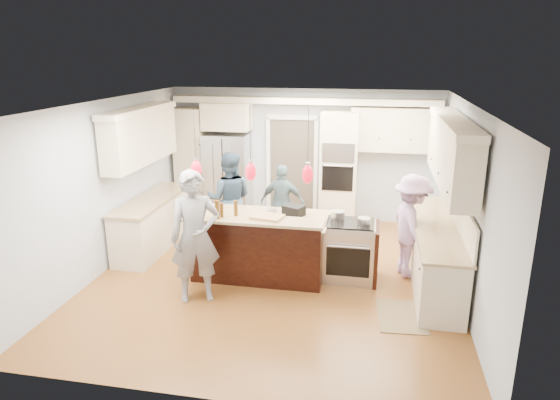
# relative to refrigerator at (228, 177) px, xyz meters

# --- Properties ---
(ground_plane) EXTENTS (6.00, 6.00, 0.00)m
(ground_plane) POSITION_rel_refrigerator_xyz_m (1.55, -2.64, -0.90)
(ground_plane) COLOR olive
(ground_plane) RESTS_ON ground
(room_shell) EXTENTS (5.54, 6.04, 2.72)m
(room_shell) POSITION_rel_refrigerator_xyz_m (1.55, -2.64, 0.92)
(room_shell) COLOR #B2BCC6
(room_shell) RESTS_ON ground
(refrigerator) EXTENTS (0.90, 0.70, 1.80)m
(refrigerator) POSITION_rel_refrigerator_xyz_m (0.00, 0.00, 0.00)
(refrigerator) COLOR #B7B7BC
(refrigerator) RESTS_ON ground
(oven_column) EXTENTS (0.72, 0.69, 2.30)m
(oven_column) POSITION_rel_refrigerator_xyz_m (2.30, 0.03, 0.25)
(oven_column) COLOR beige
(oven_column) RESTS_ON ground
(back_upper_cabinets) EXTENTS (5.30, 0.61, 2.54)m
(back_upper_cabinets) POSITION_rel_refrigerator_xyz_m (0.80, 0.12, 0.77)
(back_upper_cabinets) COLOR beige
(back_upper_cabinets) RESTS_ON ground
(right_counter_run) EXTENTS (0.64, 3.10, 2.51)m
(right_counter_run) POSITION_rel_refrigerator_xyz_m (3.99, -2.34, 0.16)
(right_counter_run) COLOR beige
(right_counter_run) RESTS_ON ground
(left_cabinets) EXTENTS (0.64, 2.30, 2.51)m
(left_cabinets) POSITION_rel_refrigerator_xyz_m (-0.89, -1.84, 0.16)
(left_cabinets) COLOR beige
(left_cabinets) RESTS_ON ground
(kitchen_island) EXTENTS (2.10, 1.46, 1.12)m
(kitchen_island) POSITION_rel_refrigerator_xyz_m (1.30, -2.57, -0.41)
(kitchen_island) COLOR black
(kitchen_island) RESTS_ON ground
(island_range) EXTENTS (0.82, 0.71, 0.92)m
(island_range) POSITION_rel_refrigerator_xyz_m (2.71, -2.49, -0.44)
(island_range) COLOR #B7B7BC
(island_range) RESTS_ON ground
(pendant_lights) EXTENTS (1.75, 0.15, 1.03)m
(pendant_lights) POSITION_rel_refrigerator_xyz_m (1.30, -3.15, 0.90)
(pendant_lights) COLOR black
(pendant_lights) RESTS_ON ground
(person_bar_end) EXTENTS (0.81, 0.69, 1.89)m
(person_bar_end) POSITION_rel_refrigerator_xyz_m (0.60, -3.59, 0.04)
(person_bar_end) COLOR gray
(person_bar_end) RESTS_ON ground
(person_far_left) EXTENTS (0.92, 0.76, 1.71)m
(person_far_left) POSITION_rel_refrigerator_xyz_m (0.45, -1.42, -0.05)
(person_far_left) COLOR #2E4359
(person_far_left) RESTS_ON ground
(person_far_right) EXTENTS (0.86, 0.39, 1.44)m
(person_far_right) POSITION_rel_refrigerator_xyz_m (1.36, -1.04, -0.18)
(person_far_right) COLOR slate
(person_far_right) RESTS_ON ground
(person_range_side) EXTENTS (0.90, 1.19, 1.63)m
(person_range_side) POSITION_rel_refrigerator_xyz_m (3.60, -2.21, -0.08)
(person_range_side) COLOR #B58DBE
(person_range_side) RESTS_ON ground
(floor_rug) EXTENTS (0.68, 0.95, 0.01)m
(floor_rug) POSITION_rel_refrigerator_xyz_m (3.45, -3.56, -0.89)
(floor_rug) COLOR olive
(floor_rug) RESTS_ON ground
(water_bottle) EXTENTS (0.07, 0.07, 0.28)m
(water_bottle) POSITION_rel_refrigerator_xyz_m (0.57, -3.25, 0.36)
(water_bottle) COLOR silver
(water_bottle) RESTS_ON kitchen_island
(beer_bottle_a) EXTENTS (0.06, 0.06, 0.21)m
(beer_bottle_a) POSITION_rel_refrigerator_xyz_m (0.87, -3.19, 0.33)
(beer_bottle_a) COLOR #4E310D
(beer_bottle_a) RESTS_ON kitchen_island
(beer_bottle_b) EXTENTS (0.07, 0.07, 0.27)m
(beer_bottle_b) POSITION_rel_refrigerator_xyz_m (0.83, -3.27, 0.35)
(beer_bottle_b) COLOR #4E310D
(beer_bottle_b) RESTS_ON kitchen_island
(beer_bottle_c) EXTENTS (0.07, 0.07, 0.23)m
(beer_bottle_c) POSITION_rel_refrigerator_xyz_m (1.05, -3.09, 0.34)
(beer_bottle_c) COLOR #4E310D
(beer_bottle_c) RESTS_ON kitchen_island
(drink_can) EXTENTS (0.08, 0.08, 0.12)m
(drink_can) POSITION_rel_refrigerator_xyz_m (0.80, -3.15, 0.28)
(drink_can) COLOR #B7B7BC
(drink_can) RESTS_ON kitchen_island
(cutting_board) EXTENTS (0.49, 0.39, 0.03)m
(cutting_board) POSITION_rel_refrigerator_xyz_m (1.52, -3.11, 0.24)
(cutting_board) COLOR #AF8450
(cutting_board) RESTS_ON kitchen_island
(pot_large) EXTENTS (0.21, 0.21, 0.12)m
(pot_large) POSITION_rel_refrigerator_xyz_m (2.48, -2.35, 0.08)
(pot_large) COLOR #B7B7BC
(pot_large) RESTS_ON island_range
(pot_small) EXTENTS (0.20, 0.20, 0.10)m
(pot_small) POSITION_rel_refrigerator_xyz_m (2.88, -2.54, 0.07)
(pot_small) COLOR #B7B7BC
(pot_small) RESTS_ON island_range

